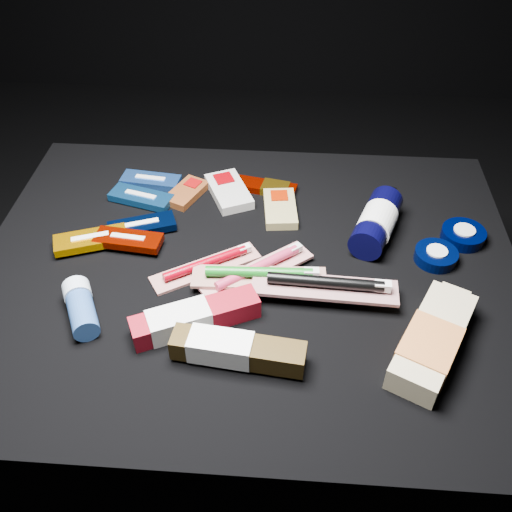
# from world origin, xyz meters

# --- Properties ---
(ground) EXTENTS (3.00, 3.00, 0.00)m
(ground) POSITION_xyz_m (0.00, 0.00, 0.00)
(ground) COLOR black
(ground) RESTS_ON ground
(cloth_table) EXTENTS (0.98, 0.78, 0.40)m
(cloth_table) POSITION_xyz_m (0.00, 0.00, 0.20)
(cloth_table) COLOR black
(cloth_table) RESTS_ON ground
(luna_bar_0) EXTENTS (0.13, 0.06, 0.02)m
(luna_bar_0) POSITION_xyz_m (-0.23, 0.24, 0.41)
(luna_bar_0) COLOR blue
(luna_bar_0) RESTS_ON cloth_table
(luna_bar_1) EXTENTS (0.14, 0.08, 0.02)m
(luna_bar_1) POSITION_xyz_m (-0.23, 0.18, 0.41)
(luna_bar_1) COLOR #154E8C
(luna_bar_1) RESTS_ON cloth_table
(luna_bar_2) EXTENTS (0.14, 0.09, 0.02)m
(luna_bar_2) POSITION_xyz_m (-0.21, 0.09, 0.41)
(luna_bar_2) COLOR black
(luna_bar_2) RESTS_ON cloth_table
(luna_bar_3) EXTENTS (0.14, 0.09, 0.02)m
(luna_bar_3) POSITION_xyz_m (-0.29, 0.04, 0.42)
(luna_bar_3) COLOR #D58A00
(luna_bar_3) RESTS_ON cloth_table
(luna_bar_4) EXTENTS (0.13, 0.06, 0.02)m
(luna_bar_4) POSITION_xyz_m (-0.22, 0.04, 0.42)
(luna_bar_4) COLOR #841000
(luna_bar_4) RESTS_ON cloth_table
(clif_bar_0) EXTENTS (0.09, 0.11, 0.02)m
(clif_bar_0) POSITION_xyz_m (-0.14, 0.21, 0.41)
(clif_bar_0) COLOR #612E13
(clif_bar_0) RESTS_ON cloth_table
(clif_bar_1) EXTENTS (0.11, 0.14, 0.02)m
(clif_bar_1) POSITION_xyz_m (-0.06, 0.22, 0.41)
(clif_bar_1) COLOR #AEADA7
(clif_bar_1) RESTS_ON cloth_table
(clif_bar_2) EXTENTS (0.07, 0.12, 0.02)m
(clif_bar_2) POSITION_xyz_m (0.05, 0.17, 0.41)
(clif_bar_2) COLOR #9B8F56
(clif_bar_2) RESTS_ON cloth_table
(power_bar) EXTENTS (0.14, 0.07, 0.02)m
(power_bar) POSITION_xyz_m (0.02, 0.24, 0.41)
(power_bar) COLOR #7D0D00
(power_bar) RESTS_ON cloth_table
(lotion_bottle) EXTENTS (0.11, 0.20, 0.07)m
(lotion_bottle) POSITION_xyz_m (0.24, 0.11, 0.43)
(lotion_bottle) COLOR black
(lotion_bottle) RESTS_ON cloth_table
(cream_tin_upper) EXTENTS (0.08, 0.08, 0.03)m
(cream_tin_upper) POSITION_xyz_m (0.40, 0.11, 0.41)
(cream_tin_upper) COLOR black
(cream_tin_upper) RESTS_ON cloth_table
(cream_tin_lower) EXTENTS (0.08, 0.08, 0.02)m
(cream_tin_lower) POSITION_xyz_m (0.34, 0.04, 0.41)
(cream_tin_lower) COLOR black
(cream_tin_lower) RESTS_ON cloth_table
(bodywash_bottle) EXTENTS (0.16, 0.23, 0.05)m
(bodywash_bottle) POSITION_xyz_m (0.30, -0.17, 0.42)
(bodywash_bottle) COLOR tan
(bodywash_bottle) RESTS_ON cloth_table
(deodorant_stick) EXTENTS (0.09, 0.12, 0.05)m
(deodorant_stick) POSITION_xyz_m (-0.26, -0.14, 0.42)
(deodorant_stick) COLOR #284B88
(deodorant_stick) RESTS_ON cloth_table
(toothbrush_pack_0) EXTENTS (0.20, 0.15, 0.02)m
(toothbrush_pack_0) POSITION_xyz_m (-0.07, -0.01, 0.41)
(toothbrush_pack_0) COLOR #BEB5B1
(toothbrush_pack_0) RESTS_ON cloth_table
(toothbrush_pack_1) EXTENTS (0.20, 0.17, 0.02)m
(toothbrush_pack_1) POSITION_xyz_m (0.02, -0.02, 0.42)
(toothbrush_pack_1) COLOR silver
(toothbrush_pack_1) RESTS_ON cloth_table
(toothbrush_pack_2) EXTENTS (0.23, 0.06, 0.03)m
(toothbrush_pack_2) POSITION_xyz_m (0.03, -0.04, 0.42)
(toothbrush_pack_2) COLOR #B1A7A4
(toothbrush_pack_2) RESTS_ON cloth_table
(toothbrush_pack_3) EXTENTS (0.25, 0.07, 0.03)m
(toothbrush_pack_3) POSITION_xyz_m (0.14, -0.07, 0.43)
(toothbrush_pack_3) COLOR #B7AEAB
(toothbrush_pack_3) RESTS_ON cloth_table
(toothpaste_carton_red) EXTENTS (0.21, 0.13, 0.04)m
(toothpaste_carton_red) POSITION_xyz_m (-0.08, -0.14, 0.42)
(toothpaste_carton_red) COLOR maroon
(toothpaste_carton_red) RESTS_ON cloth_table
(toothpaste_carton_green) EXTENTS (0.21, 0.07, 0.04)m
(toothpaste_carton_green) POSITION_xyz_m (-0.01, -0.21, 0.42)
(toothpaste_carton_green) COLOR #35250B
(toothpaste_carton_green) RESTS_ON cloth_table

